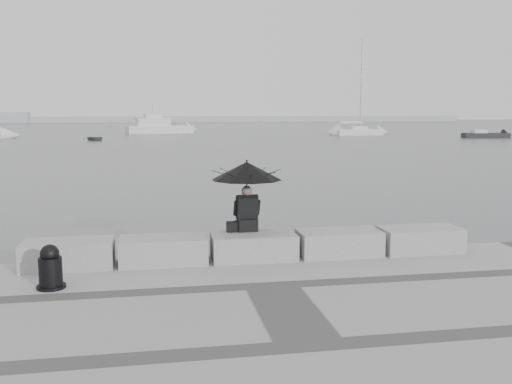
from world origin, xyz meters
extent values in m
plane|color=#4D5053|center=(0.00, 0.00, 0.00)|extent=(360.00, 360.00, 0.00)
cube|color=gray|center=(-3.40, -0.45, 0.75)|extent=(1.60, 0.80, 0.50)
cube|color=gray|center=(-1.70, -0.45, 0.75)|extent=(1.60, 0.80, 0.50)
cube|color=gray|center=(0.00, -0.45, 0.75)|extent=(1.60, 0.80, 0.50)
cube|color=gray|center=(1.70, -0.45, 0.75)|extent=(1.60, 0.80, 0.50)
cube|color=gray|center=(3.40, -0.45, 0.75)|extent=(1.60, 0.80, 0.50)
sphere|color=#726056|center=(-0.08, -0.11, 1.78)|extent=(0.21, 0.21, 0.21)
cylinder|color=black|center=(-0.08, -0.12, 1.85)|extent=(0.02, 0.02, 1.00)
cone|color=black|center=(-0.08, -0.12, 2.17)|extent=(1.38, 1.38, 0.35)
sphere|color=black|center=(-0.08, -0.12, 2.37)|extent=(0.04, 0.04, 0.04)
cube|color=black|center=(-0.33, -0.18, 1.10)|extent=(0.30, 0.17, 0.20)
cylinder|color=black|center=(-3.50, -1.66, 0.53)|extent=(0.46, 0.46, 0.06)
cylinder|color=black|center=(-3.50, -1.66, 0.76)|extent=(0.37, 0.37, 0.52)
sphere|color=black|center=(-3.50, -1.66, 1.08)|extent=(0.30, 0.30, 0.30)
cube|color=#A1A3A6|center=(0.00, 155.00, 0.80)|extent=(180.00, 6.00, 1.60)
cube|color=silver|center=(25.21, 62.87, 0.35)|extent=(6.70, 3.19, 0.90)
cube|color=silver|center=(25.21, 62.87, 0.95)|extent=(2.44, 1.87, 0.50)
cylinder|color=#A0A0A3|center=(25.21, 62.87, 6.80)|extent=(0.16, 0.16, 12.00)
cylinder|color=#A0A0A3|center=(25.21, 62.87, 1.60)|extent=(3.61, 0.55, 0.10)
cube|color=silver|center=(-1.07, 73.70, 0.50)|extent=(9.94, 5.09, 1.20)
cube|color=silver|center=(-1.07, 73.70, 1.60)|extent=(5.17, 3.32, 1.20)
cube|color=silver|center=(-1.07, 73.70, 2.50)|extent=(2.71, 2.14, 0.60)
cylinder|color=#A0A0A3|center=(-1.07, 73.70, 3.60)|extent=(0.08, 0.08, 1.60)
cube|color=black|center=(37.84, 52.66, 0.25)|extent=(5.65, 2.21, 0.70)
cube|color=silver|center=(37.84, 52.66, 0.75)|extent=(1.78, 1.38, 0.50)
imported|color=slate|center=(-8.30, 54.70, 0.26)|extent=(3.30, 2.74, 0.52)
camera|label=1|loc=(-1.81, -10.91, 3.33)|focal=40.00mm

